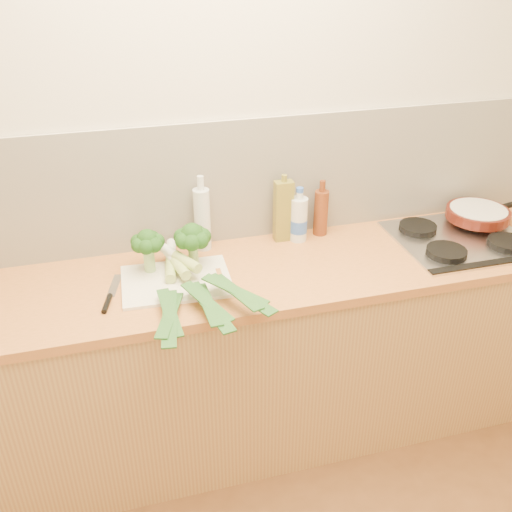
{
  "coord_description": "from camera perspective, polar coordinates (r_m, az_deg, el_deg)",
  "views": [
    {
      "loc": [
        -0.46,
        -0.73,
        2.1
      ],
      "look_at": [
        0.04,
        1.1,
        1.02
      ],
      "focal_mm": 40.0,
      "sensor_mm": 36.0,
      "label": 1
    }
  ],
  "objects": [
    {
      "name": "glass_bottle",
      "position": [
        2.44,
        -5.4,
        3.77
      ],
      "size": [
        0.07,
        0.07,
        0.33
      ],
      "color": "silver",
      "rests_on": "counter"
    },
    {
      "name": "counter",
      "position": [
        2.58,
        -1.47,
        -10.12
      ],
      "size": [
        3.2,
        0.62,
        0.9
      ],
      "color": "#B08A49",
      "rests_on": "ground"
    },
    {
      "name": "gas_hob",
      "position": [
        2.7,
        19.88,
        1.73
      ],
      "size": [
        0.58,
        0.5,
        0.04
      ],
      "color": "silver",
      "rests_on": "counter"
    },
    {
      "name": "room_shell",
      "position": [
        2.45,
        -3.36,
        7.28
      ],
      "size": [
        3.5,
        3.5,
        3.5
      ],
      "color": "beige",
      "rests_on": "ground"
    },
    {
      "name": "chopping_board",
      "position": [
        2.26,
        -7.97,
        -2.5
      ],
      "size": [
        0.43,
        0.33,
        0.01
      ],
      "primitive_type": "cube",
      "rotation": [
        0.0,
        0.0,
        -0.04
      ],
      "color": "beige",
      "rests_on": "counter"
    },
    {
      "name": "leek_front",
      "position": [
        2.24,
        -8.55,
        -2.04
      ],
      "size": [
        0.17,
        0.73,
        0.04
      ],
      "rotation": [
        0.0,
        0.0,
        -0.15
      ],
      "color": "white",
      "rests_on": "chopping_board"
    },
    {
      "name": "amber_bottle",
      "position": [
        2.58,
        6.51,
        4.41
      ],
      "size": [
        0.06,
        0.06,
        0.26
      ],
      "color": "#612C12",
      "rests_on": "counter"
    },
    {
      "name": "leek_back",
      "position": [
        2.2,
        -5.74,
        -1.31
      ],
      "size": [
        0.35,
        0.62,
        0.04
      ],
      "rotation": [
        0.0,
        0.0,
        0.48
      ],
      "color": "white",
      "rests_on": "chopping_board"
    },
    {
      "name": "water_bottle",
      "position": [
        2.52,
        4.29,
        3.57
      ],
      "size": [
        0.08,
        0.08,
        0.23
      ],
      "color": "silver",
      "rests_on": "counter"
    },
    {
      "name": "leek_mid",
      "position": [
        2.19,
        -6.8,
        -2.21
      ],
      "size": [
        0.18,
        0.63,
        0.04
      ],
      "rotation": [
        0.0,
        0.0,
        0.2
      ],
      "color": "white",
      "rests_on": "chopping_board"
    },
    {
      "name": "skillet",
      "position": [
        2.85,
        21.34,
        3.99
      ],
      "size": [
        0.42,
        0.29,
        0.05
      ],
      "rotation": [
        0.0,
        0.0,
        0.22
      ],
      "color": "#4A150C",
      "rests_on": "gas_hob"
    },
    {
      "name": "chefs_knife",
      "position": [
        2.2,
        -14.49,
        -4.17
      ],
      "size": [
        0.09,
        0.27,
        0.02
      ],
      "rotation": [
        0.0,
        0.0,
        -0.25
      ],
      "color": "silver",
      "rests_on": "counter"
    },
    {
      "name": "broccoli_left",
      "position": [
        2.28,
        -10.8,
        1.28
      ],
      "size": [
        0.13,
        0.14,
        0.18
      ],
      "color": "#92B96C",
      "rests_on": "chopping_board"
    },
    {
      "name": "broccoli_right",
      "position": [
        2.29,
        -6.39,
        1.84
      ],
      "size": [
        0.15,
        0.15,
        0.19
      ],
      "color": "#92B96C",
      "rests_on": "chopping_board"
    },
    {
      "name": "oil_tin",
      "position": [
        2.5,
        2.75,
        4.55
      ],
      "size": [
        0.08,
        0.05,
        0.31
      ],
      "color": "olive",
      "rests_on": "counter"
    }
  ]
}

